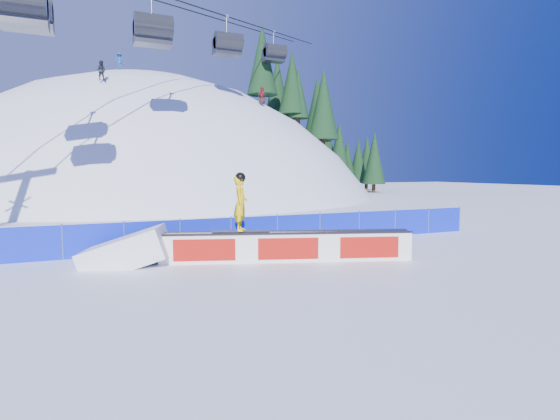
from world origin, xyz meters
name	(u,v)px	position (x,y,z in m)	size (l,w,h in m)	color
ground	(304,269)	(0.00, 0.00, 0.00)	(160.00, 160.00, 0.00)	white
snow_hill	(151,342)	(0.00, 42.00, -18.00)	(64.00, 64.00, 64.00)	white
treeline	(325,124)	(23.68, 41.11, 9.46)	(25.23, 13.18, 20.23)	#301F13
safety_fence	(255,231)	(0.00, 4.50, 0.60)	(22.05, 0.05, 1.30)	#0C20CA
chairlift	(216,16)	(4.74, 27.49, 16.89)	(40.80, 41.70, 22.00)	gray
rail_box	(287,247)	(-0.01, 1.24, 0.50)	(8.24, 3.18, 1.02)	white
snow_ramp	(127,264)	(-5.05, 2.87, 0.00)	(2.62, 1.75, 0.98)	white
snowboarder	(241,203)	(-1.50, 1.72, 1.99)	(1.91, 0.91, 1.98)	black
distant_skiers	(176,78)	(1.86, 31.54, 11.99)	(15.90, 8.56, 5.25)	black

